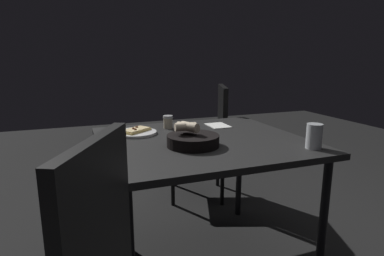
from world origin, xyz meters
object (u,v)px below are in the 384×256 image
object	(u,v)px
pepper_shaker	(168,123)
bread_basket	(192,139)
chair_far	(208,136)
beer_glass	(314,138)
dining_table	(202,150)
pizza_plate	(136,132)

from	to	relation	value
pepper_shaker	bread_basket	bearing A→B (deg)	-0.18
bread_basket	chair_far	size ratio (longest dim) A/B	0.28
beer_glass	pepper_shaker	distance (m)	0.83
pepper_shaker	chair_far	size ratio (longest dim) A/B	0.08
beer_glass	bread_basket	bearing A→B (deg)	-114.32
dining_table	bread_basket	bearing A→B (deg)	-39.84
pepper_shaker	pizza_plate	bearing A→B (deg)	-69.48
pepper_shaker	beer_glass	bearing A→B (deg)	38.35
beer_glass	chair_far	world-z (taller)	chair_far
beer_glass	pizza_plate	bearing A→B (deg)	-128.46
dining_table	pizza_plate	world-z (taller)	pizza_plate
pizza_plate	pepper_shaker	distance (m)	0.22
dining_table	pepper_shaker	distance (m)	0.33
chair_far	bread_basket	bearing A→B (deg)	-27.51
beer_glass	chair_far	distance (m)	1.18
dining_table	chair_far	distance (m)	0.90
beer_glass	chair_far	xyz separation A→B (m)	(-1.15, -0.04, -0.25)
pizza_plate	beer_glass	world-z (taller)	beer_glass
dining_table	pepper_shaker	bearing A→B (deg)	-162.85
dining_table	chair_far	size ratio (longest dim) A/B	1.14
pizza_plate	pepper_shaker	world-z (taller)	pepper_shaker
dining_table	beer_glass	size ratio (longest dim) A/B	8.90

